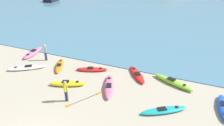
{
  "coord_description": "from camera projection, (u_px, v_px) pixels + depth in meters",
  "views": [
    {
      "loc": [
        6.78,
        -4.64,
        8.73
      ],
      "look_at": [
        0.37,
        10.53,
        0.5
      ],
      "focal_mm": 35.0,
      "sensor_mm": 36.0,
      "label": 1
    }
  ],
  "objects": [
    {
      "name": "kayak_on_sand_6",
      "position": [
        27.0,
        68.0,
        18.39
      ],
      "size": [
        2.91,
        2.33,
        0.33
      ],
      "color": "white",
      "rests_on": "ground_plane"
    },
    {
      "name": "kayak_on_sand_2",
      "position": [
        164.0,
        110.0,
        13.41
      ],
      "size": [
        2.82,
        2.21,
        0.3
      ],
      "color": "teal",
      "rests_on": "ground_plane"
    },
    {
      "name": "kayak_on_sand_3",
      "position": [
        173.0,
        82.0,
        16.28
      ],
      "size": [
        3.32,
        1.93,
        0.39
      ],
      "color": "#8CCC2D",
      "rests_on": "ground_plane"
    },
    {
      "name": "kayak_on_sand_0",
      "position": [
        109.0,
        86.0,
        15.81
      ],
      "size": [
        1.8,
        3.24,
        0.36
      ],
      "color": "#E5668C",
      "rests_on": "ground_plane"
    },
    {
      "name": "kayak_on_sand_7",
      "position": [
        68.0,
        84.0,
        16.1
      ],
      "size": [
        2.68,
        1.58,
        0.38
      ],
      "color": "yellow",
      "rests_on": "ground_plane"
    },
    {
      "name": "kayak_on_sand_9",
      "position": [
        137.0,
        74.0,
        17.41
      ],
      "size": [
        2.28,
        2.77,
        0.31
      ],
      "color": "red",
      "rests_on": "ground_plane"
    },
    {
      "name": "person_near_waterline",
      "position": [
        45.0,
        51.0,
        19.66
      ],
      "size": [
        0.31,
        0.27,
        1.54
      ],
      "color": "#384260",
      "rests_on": "ground_plane"
    },
    {
      "name": "kayak_on_sand_4",
      "position": [
        60.0,
        66.0,
        18.77
      ],
      "size": [
        1.74,
        2.64,
        0.31
      ],
      "color": "orange",
      "rests_on": "ground_plane"
    },
    {
      "name": "loose_paddle",
      "position": [
        85.0,
        99.0,
        14.65
      ],
      "size": [
        1.56,
        2.49,
        0.03
      ],
      "color": "black",
      "rests_on": "ground_plane"
    },
    {
      "name": "kayak_on_sand_8",
      "position": [
        33.0,
        53.0,
        21.18
      ],
      "size": [
        1.23,
        3.01,
        0.37
      ],
      "color": "#E5668C",
      "rests_on": "ground_plane"
    },
    {
      "name": "person_near_foreground",
      "position": [
        66.0,
        90.0,
        14.11
      ],
      "size": [
        0.31,
        0.26,
        1.51
      ],
      "color": "#384260",
      "rests_on": "ground_plane"
    },
    {
      "name": "kayak_on_sand_5",
      "position": [
        224.0,
        107.0,
        13.6
      ],
      "size": [
        0.92,
        2.91,
        0.38
      ],
      "color": "blue",
      "rests_on": "ground_plane"
    },
    {
      "name": "kayak_on_sand_1",
      "position": [
        92.0,
        69.0,
        18.19
      ],
      "size": [
        2.67,
        1.57,
        0.3
      ],
      "color": "red",
      "rests_on": "ground_plane"
    }
  ]
}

